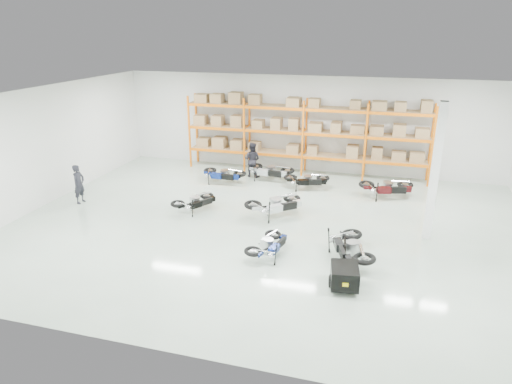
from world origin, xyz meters
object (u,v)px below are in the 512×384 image
(moto_blue_centre, at_px, (269,242))
(person_back, at_px, (252,160))
(moto_black_far_left, at_px, (195,199))
(moto_back_b, at_px, (270,168))
(moto_back_a, at_px, (223,172))
(moto_back_c, at_px, (307,177))
(moto_back_d, at_px, (387,184))
(person_left, at_px, (79,184))
(trailer, at_px, (344,276))
(moto_touring_right, at_px, (350,243))
(moto_silver_left, at_px, (276,201))

(moto_blue_centre, bearing_deg, person_back, -57.07)
(moto_black_far_left, xyz_separation_m, moto_back_b, (1.77, 4.39, 0.09))
(moto_black_far_left, bearing_deg, moto_back_a, -55.50)
(moto_back_c, bearing_deg, moto_back_d, -106.58)
(person_left, bearing_deg, moto_back_c, -61.95)
(moto_blue_centre, xyz_separation_m, trailer, (2.37, -1.23, -0.11))
(person_left, bearing_deg, moto_back_b, -51.50)
(moto_blue_centre, height_order, moto_black_far_left, moto_black_far_left)
(moto_back_c, relative_size, person_back, 1.05)
(moto_black_far_left, height_order, moto_back_a, moto_back_a)
(trailer, bearing_deg, moto_back_d, 73.72)
(moto_black_far_left, bearing_deg, person_back, -68.23)
(moto_touring_right, height_order, person_left, person_left)
(moto_blue_centre, height_order, moto_back_d, moto_back_d)
(person_left, xyz_separation_m, person_back, (5.61, 5.07, 0.04))
(trailer, distance_m, person_back, 10.03)
(trailer, bearing_deg, moto_blue_centre, 143.92)
(moto_black_far_left, bearing_deg, moto_silver_left, -141.28)
(moto_black_far_left, height_order, moto_back_d, moto_back_d)
(moto_silver_left, distance_m, moto_back_b, 4.24)
(moto_black_far_left, xyz_separation_m, moto_back_a, (-0.13, 3.40, 0.05))
(moto_touring_right, height_order, person_back, person_back)
(moto_black_far_left, bearing_deg, moto_blue_centre, 174.64)
(trailer, height_order, person_left, person_left)
(moto_black_far_left, bearing_deg, person_left, 37.43)
(moto_blue_centre, relative_size, moto_back_c, 0.93)
(moto_blue_centre, relative_size, moto_back_a, 0.91)
(moto_touring_right, bearing_deg, person_left, 152.34)
(moto_back_c, distance_m, person_left, 9.30)
(moto_black_far_left, xyz_separation_m, moto_back_d, (6.94, 3.46, 0.10))
(moto_black_far_left, relative_size, moto_touring_right, 0.83)
(moto_black_far_left, bearing_deg, moto_back_b, -79.63)
(trailer, height_order, moto_back_c, moto_back_c)
(moto_back_c, height_order, person_left, person_left)
(moto_blue_centre, distance_m, person_back, 7.89)
(moto_touring_right, relative_size, trailer, 1.22)
(moto_blue_centre, relative_size, moto_touring_right, 0.83)
(moto_back_b, height_order, moto_back_c, moto_back_b)
(moto_back_a, distance_m, moto_back_c, 3.75)
(moto_black_far_left, relative_size, person_back, 0.98)
(trailer, xyz_separation_m, person_back, (-5.07, 8.64, 0.44))
(trailer, height_order, moto_back_d, moto_back_d)
(person_left, height_order, person_back, person_back)
(moto_back_b, bearing_deg, moto_touring_right, -139.95)
(moto_back_b, bearing_deg, moto_blue_centre, -157.40)
(moto_touring_right, distance_m, moto_back_a, 8.39)
(moto_black_far_left, distance_m, person_back, 4.74)
(moto_touring_right, distance_m, moto_back_c, 6.48)
(moto_black_far_left, relative_size, moto_back_c, 0.93)
(moto_silver_left, distance_m, person_back, 4.83)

